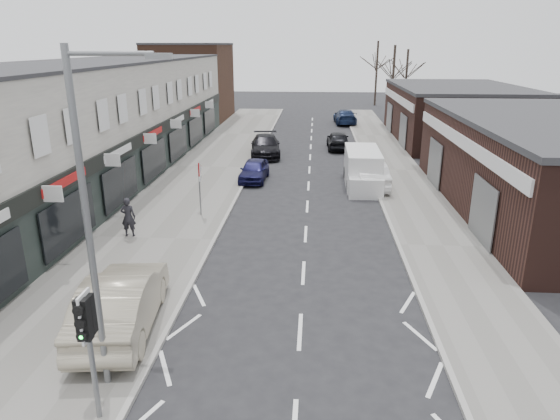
% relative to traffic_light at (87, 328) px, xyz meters
% --- Properties ---
extents(ground, '(160.00, 160.00, 0.00)m').
position_rel_traffic_light_xyz_m(ground, '(4.40, 2.02, -2.41)').
color(ground, black).
rests_on(ground, ground).
extents(pavement_left, '(5.50, 64.00, 0.12)m').
position_rel_traffic_light_xyz_m(pavement_left, '(-2.35, 24.02, -2.35)').
color(pavement_left, slate).
rests_on(pavement_left, ground).
extents(pavement_right, '(3.50, 64.00, 0.12)m').
position_rel_traffic_light_xyz_m(pavement_right, '(10.15, 24.02, -2.35)').
color(pavement_right, slate).
rests_on(pavement_right, ground).
extents(shop_terrace_left, '(8.00, 41.00, 7.10)m').
position_rel_traffic_light_xyz_m(shop_terrace_left, '(-9.10, 21.52, 1.14)').
color(shop_terrace_left, beige).
rests_on(shop_terrace_left, ground).
extents(brick_block_far, '(8.00, 10.00, 8.00)m').
position_rel_traffic_light_xyz_m(brick_block_far, '(-9.10, 47.02, 1.59)').
color(brick_block_far, '#4C2E20').
rests_on(brick_block_far, ground).
extents(right_unit_far, '(10.00, 16.00, 4.50)m').
position_rel_traffic_light_xyz_m(right_unit_far, '(16.90, 36.02, -0.16)').
color(right_unit_far, '#341C17').
rests_on(right_unit_far, ground).
extents(tree_far_a, '(3.60, 3.60, 8.00)m').
position_rel_traffic_light_xyz_m(tree_far_a, '(13.40, 50.02, -2.41)').
color(tree_far_a, '#382D26').
rests_on(tree_far_a, ground).
extents(tree_far_b, '(3.60, 3.60, 7.50)m').
position_rel_traffic_light_xyz_m(tree_far_b, '(15.90, 56.02, -2.41)').
color(tree_far_b, '#382D26').
rests_on(tree_far_b, ground).
extents(tree_far_c, '(3.60, 3.60, 8.50)m').
position_rel_traffic_light_xyz_m(tree_far_c, '(12.90, 62.02, -2.41)').
color(tree_far_c, '#382D26').
rests_on(tree_far_c, ground).
extents(traffic_light, '(0.28, 0.60, 3.10)m').
position_rel_traffic_light_xyz_m(traffic_light, '(0.00, 0.00, 0.00)').
color(traffic_light, slate).
rests_on(traffic_light, pavement_left).
extents(street_lamp, '(2.23, 0.22, 8.00)m').
position_rel_traffic_light_xyz_m(street_lamp, '(-0.13, 1.22, 2.20)').
color(street_lamp, slate).
rests_on(street_lamp, pavement_left).
extents(warning_sign, '(0.12, 0.80, 2.70)m').
position_rel_traffic_light_xyz_m(warning_sign, '(-0.76, 14.02, -0.21)').
color(warning_sign, slate).
rests_on(warning_sign, pavement_left).
extents(white_van, '(1.98, 5.52, 2.15)m').
position_rel_traffic_light_xyz_m(white_van, '(7.59, 20.28, -1.40)').
color(white_van, silver).
rests_on(white_van, ground).
extents(sedan_on_pavement, '(2.41, 5.41, 1.72)m').
position_rel_traffic_light_xyz_m(sedan_on_pavement, '(-0.80, 3.68, -1.43)').
color(sedan_on_pavement, '#A59B84').
rests_on(sedan_on_pavement, pavement_left).
extents(pedestrian, '(0.66, 0.45, 1.74)m').
position_rel_traffic_light_xyz_m(pedestrian, '(-3.27, 10.96, -1.43)').
color(pedestrian, black).
rests_on(pedestrian, pavement_left).
extents(parked_car_left_a, '(1.74, 3.96, 1.33)m').
position_rel_traffic_light_xyz_m(parked_car_left_a, '(1.00, 21.06, -1.75)').
color(parked_car_left_a, '#121239').
rests_on(parked_car_left_a, ground).
extents(parked_car_left_b, '(2.71, 5.52, 1.54)m').
position_rel_traffic_light_xyz_m(parked_car_left_b, '(1.00, 28.26, -1.64)').
color(parked_car_left_b, black).
rests_on(parked_car_left_b, ground).
extents(parked_car_right_a, '(2.18, 5.07, 1.63)m').
position_rel_traffic_light_xyz_m(parked_car_right_a, '(7.90, 19.98, -1.60)').
color(parked_car_right_a, silver).
rests_on(parked_car_right_a, ground).
extents(parked_car_right_b, '(1.82, 4.31, 1.45)m').
position_rel_traffic_light_xyz_m(parked_car_right_b, '(6.60, 31.23, -1.69)').
color(parked_car_right_b, black).
rests_on(parked_car_right_b, ground).
extents(parked_car_right_c, '(2.39, 5.35, 1.53)m').
position_rel_traffic_light_xyz_m(parked_car_right_c, '(7.87, 44.79, -1.65)').
color(parked_car_right_c, '#14203E').
rests_on(parked_car_right_c, ground).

